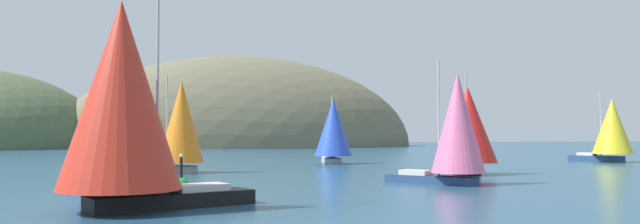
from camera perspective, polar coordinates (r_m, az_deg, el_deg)
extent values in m
ellipsoid|color=#6B664C|center=(155.74, -7.32, -3.14)|extent=(87.46, 44.00, 44.61)
cube|color=black|center=(59.85, 13.12, -5.04)|extent=(4.57, 7.60, 0.79)
cube|color=beige|center=(61.14, 13.00, -4.43)|extent=(2.28, 2.76, 0.36)
cylinder|color=#B2B2B7|center=(59.02, 13.15, -0.66)|extent=(0.14, 0.14, 8.33)
cone|color=red|center=(57.40, 13.31, -1.09)|extent=(6.73, 6.73, 6.79)
cube|color=navy|center=(54.88, -20.24, -5.30)|extent=(2.36, 5.79, 0.76)
cube|color=beige|center=(55.85, -20.27, -4.66)|extent=(1.41, 1.95, 0.36)
cylinder|color=#B2B2B7|center=(54.20, -20.18, -1.65)|extent=(0.14, 0.14, 6.23)
cone|color=navy|center=(52.97, -20.12, -1.55)|extent=(4.62, 4.62, 5.82)
cube|color=navy|center=(47.50, 10.03, -6.06)|extent=(5.77, 6.48, 0.58)
cube|color=beige|center=(48.04, 8.70, -5.45)|extent=(2.45, 2.57, 0.36)
cylinder|color=#B2B2B7|center=(47.06, 10.75, -0.50)|extent=(0.14, 0.14, 8.60)
cone|color=pink|center=(46.41, 12.44, -0.93)|extent=(5.46, 5.46, 7.26)
cube|color=#B7B2A8|center=(76.14, 1.03, -4.41)|extent=(2.57, 6.71, 0.66)
cube|color=beige|center=(77.29, 0.93, -3.99)|extent=(1.56, 2.25, 0.36)
cylinder|color=#B2B2B7|center=(75.41, 1.09, -1.33)|extent=(0.14, 0.14, 7.52)
cone|color=blue|center=(73.98, 1.22, -1.40)|extent=(5.00, 5.00, 6.72)
cube|color=black|center=(32.99, -13.26, -7.81)|extent=(8.64, 5.23, 0.76)
cube|color=beige|center=(33.56, -10.84, -6.76)|extent=(3.13, 2.54, 0.36)
cylinder|color=#B2B2B7|center=(32.56, -14.57, 2.36)|extent=(0.14, 0.14, 10.86)
cone|color=red|center=(31.89, -17.69, 1.55)|extent=(7.76, 7.76, 9.23)
cube|color=#B7B2A8|center=(60.49, -14.38, -5.05)|extent=(6.91, 4.88, 0.67)
cube|color=beige|center=(61.05, -15.39, -4.53)|extent=(2.61, 2.34, 0.36)
cylinder|color=#B2B2B7|center=(60.08, -13.78, -0.74)|extent=(0.14, 0.14, 8.43)
cone|color=orange|center=(59.40, -12.51, -0.83)|extent=(5.61, 5.61, 7.63)
cube|color=navy|center=(87.14, 23.83, -3.90)|extent=(4.65, 6.62, 0.74)
cube|color=beige|center=(87.62, 23.12, -3.54)|extent=(2.16, 2.48, 0.36)
cylinder|color=#B2B2B7|center=(86.81, 24.19, -0.91)|extent=(0.14, 0.14, 8.32)
cone|color=yellow|center=(86.23, 25.07, -1.18)|extent=(6.51, 6.51, 6.87)
sphere|color=green|center=(42.17, -12.54, -6.58)|extent=(1.10, 1.10, 1.10)
cylinder|color=black|center=(42.10, -12.53, -5.16)|extent=(0.20, 0.20, 1.60)
sphere|color=#F2EA99|center=(42.05, -12.52, -3.91)|extent=(0.24, 0.24, 0.24)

